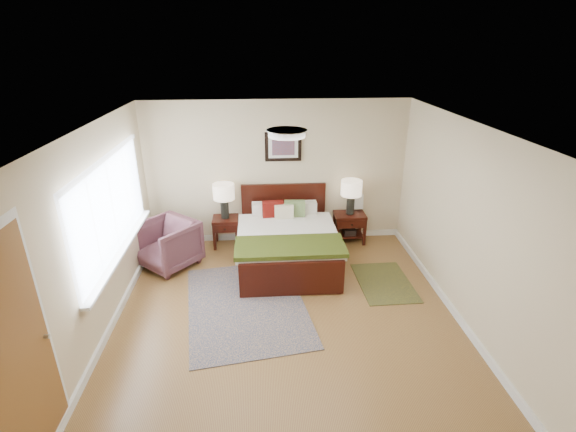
# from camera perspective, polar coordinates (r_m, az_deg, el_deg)

# --- Properties ---
(floor) EXTENTS (5.00, 5.00, 0.00)m
(floor) POSITION_cam_1_polar(r_m,az_deg,el_deg) (5.60, -0.14, -14.22)
(floor) COLOR olive
(floor) RESTS_ON ground
(back_wall) EXTENTS (4.50, 0.04, 2.50)m
(back_wall) POSITION_cam_1_polar(r_m,az_deg,el_deg) (7.28, -1.54, 5.90)
(back_wall) COLOR #C6B78F
(back_wall) RESTS_ON ground
(front_wall) EXTENTS (4.50, 0.04, 2.50)m
(front_wall) POSITION_cam_1_polar(r_m,az_deg,el_deg) (2.91, 3.64, -24.33)
(front_wall) COLOR #C6B78F
(front_wall) RESTS_ON ground
(left_wall) EXTENTS (0.04, 5.00, 2.50)m
(left_wall) POSITION_cam_1_polar(r_m,az_deg,el_deg) (5.31, -25.21, -3.13)
(left_wall) COLOR #C6B78F
(left_wall) RESTS_ON ground
(right_wall) EXTENTS (0.04, 5.00, 2.50)m
(right_wall) POSITION_cam_1_polar(r_m,az_deg,el_deg) (5.56, 23.65, -1.67)
(right_wall) COLOR #C6B78F
(right_wall) RESTS_ON ground
(ceiling) EXTENTS (4.50, 5.00, 0.02)m
(ceiling) POSITION_cam_1_polar(r_m,az_deg,el_deg) (4.55, -0.17, 11.72)
(ceiling) COLOR white
(ceiling) RESTS_ON back_wall
(window) EXTENTS (0.11, 2.72, 1.32)m
(window) POSITION_cam_1_polar(r_m,az_deg,el_deg) (5.84, -22.69, 0.99)
(window) COLOR silver
(window) RESTS_ON left_wall
(door) EXTENTS (0.06, 1.00, 2.18)m
(door) POSITION_cam_1_polar(r_m,az_deg,el_deg) (4.05, -32.92, -16.30)
(door) COLOR silver
(door) RESTS_ON ground
(ceil_fixture) EXTENTS (0.44, 0.44, 0.08)m
(ceil_fixture) POSITION_cam_1_polar(r_m,az_deg,el_deg) (4.56, -0.16, 11.29)
(ceil_fixture) COLOR white
(ceil_fixture) RESTS_ON ceiling
(bed) EXTENTS (1.61, 1.93, 1.04)m
(bed) POSITION_cam_1_polar(r_m,az_deg,el_deg) (6.68, -0.13, -2.80)
(bed) COLOR #341007
(bed) RESTS_ON ground
(wall_art) EXTENTS (0.62, 0.05, 0.50)m
(wall_art) POSITION_cam_1_polar(r_m,az_deg,el_deg) (7.13, -0.66, 9.46)
(wall_art) COLOR black
(wall_art) RESTS_ON back_wall
(nightstand_left) EXTENTS (0.44, 0.40, 0.53)m
(nightstand_left) POSITION_cam_1_polar(r_m,az_deg,el_deg) (7.36, -8.53, -1.16)
(nightstand_left) COLOR #341007
(nightstand_left) RESTS_ON ground
(nightstand_right) EXTENTS (0.54, 0.41, 0.54)m
(nightstand_right) POSITION_cam_1_polar(r_m,az_deg,el_deg) (7.54, 8.39, -1.13)
(nightstand_right) COLOR #341007
(nightstand_right) RESTS_ON ground
(lamp_left) EXTENTS (0.36, 0.36, 0.61)m
(lamp_left) POSITION_cam_1_polar(r_m,az_deg,el_deg) (7.17, -8.77, 2.95)
(lamp_left) COLOR black
(lamp_left) RESTS_ON nightstand_left
(lamp_right) EXTENTS (0.36, 0.36, 0.61)m
(lamp_right) POSITION_cam_1_polar(r_m,az_deg,el_deg) (7.32, 8.65, 3.46)
(lamp_right) COLOR black
(lamp_right) RESTS_ON nightstand_right
(armchair) EXTENTS (1.17, 1.17, 0.76)m
(armchair) POSITION_cam_1_polar(r_m,az_deg,el_deg) (6.93, -16.16, -3.71)
(armchair) COLOR brown
(armchair) RESTS_ON ground
(rug_persian) EXTENTS (1.88, 2.42, 0.01)m
(rug_persian) POSITION_cam_1_polar(r_m,az_deg,el_deg) (5.92, -5.70, -11.99)
(rug_persian) COLOR #0E2247
(rug_persian) RESTS_ON ground
(rug_navy) EXTENTS (0.80, 1.17, 0.01)m
(rug_navy) POSITION_cam_1_polar(r_m,az_deg,el_deg) (6.54, 13.01, -8.82)
(rug_navy) COLOR black
(rug_navy) RESTS_ON ground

